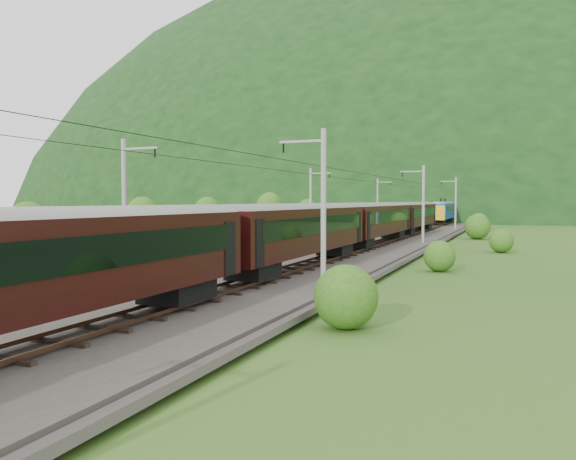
% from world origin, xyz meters
% --- Properties ---
extents(ground, '(600.00, 600.00, 0.00)m').
position_xyz_m(ground, '(0.00, 0.00, 0.00)').
color(ground, '#254B17').
rests_on(ground, ground).
extents(railbed, '(14.00, 220.00, 0.30)m').
position_xyz_m(railbed, '(0.00, 10.00, 0.15)').
color(railbed, '#38332D').
rests_on(railbed, ground).
extents(track_left, '(2.40, 220.00, 0.27)m').
position_xyz_m(track_left, '(-2.40, 10.00, 0.37)').
color(track_left, brown).
rests_on(track_left, railbed).
extents(track_right, '(2.40, 220.00, 0.27)m').
position_xyz_m(track_right, '(2.40, 10.00, 0.37)').
color(track_right, brown).
rests_on(track_right, railbed).
extents(catenary_left, '(2.54, 192.28, 8.00)m').
position_xyz_m(catenary_left, '(-6.12, 32.00, 4.50)').
color(catenary_left, gray).
rests_on(catenary_left, railbed).
extents(catenary_right, '(2.54, 192.28, 8.00)m').
position_xyz_m(catenary_right, '(6.12, 32.00, 4.50)').
color(catenary_right, gray).
rests_on(catenary_right, railbed).
extents(overhead_wires, '(4.83, 198.00, 0.03)m').
position_xyz_m(overhead_wires, '(0.00, 10.00, 7.10)').
color(overhead_wires, black).
rests_on(overhead_wires, ground).
extents(mountain_main, '(504.00, 360.00, 244.00)m').
position_xyz_m(mountain_main, '(0.00, 260.00, 0.00)').
color(mountain_main, black).
rests_on(mountain_main, ground).
extents(mountain_ridge, '(336.00, 280.00, 132.00)m').
position_xyz_m(mountain_ridge, '(-120.00, 300.00, 0.00)').
color(mountain_ridge, black).
rests_on(mountain_ridge, ground).
extents(train, '(2.77, 133.59, 4.80)m').
position_xyz_m(train, '(2.40, 17.29, 3.31)').
color(train, black).
rests_on(train, ground).
extents(hazard_post_near, '(0.16, 0.16, 1.52)m').
position_xyz_m(hazard_post_near, '(-0.44, 52.86, 1.06)').
color(hazard_post_near, red).
rests_on(hazard_post_near, railbed).
extents(hazard_post_far, '(0.16, 0.16, 1.45)m').
position_xyz_m(hazard_post_far, '(0.35, 46.26, 1.03)').
color(hazard_post_far, red).
rests_on(hazard_post_far, railbed).
extents(signal, '(0.21, 0.21, 1.90)m').
position_xyz_m(signal, '(-4.13, 38.50, 1.42)').
color(signal, black).
rests_on(signal, railbed).
extents(vegetation_left, '(13.36, 146.30, 6.20)m').
position_xyz_m(vegetation_left, '(-14.29, 23.02, 2.42)').
color(vegetation_left, '#2C5416').
rests_on(vegetation_left, ground).
extents(vegetation_right, '(6.63, 102.95, 2.73)m').
position_xyz_m(vegetation_right, '(11.05, 15.74, 1.18)').
color(vegetation_right, '#2C5416').
rests_on(vegetation_right, ground).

